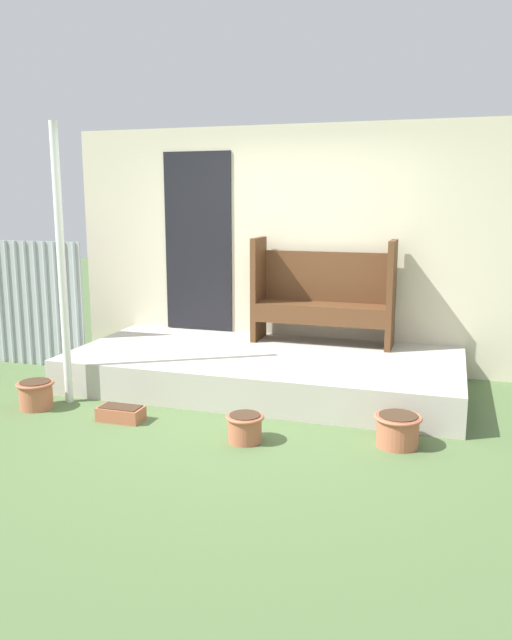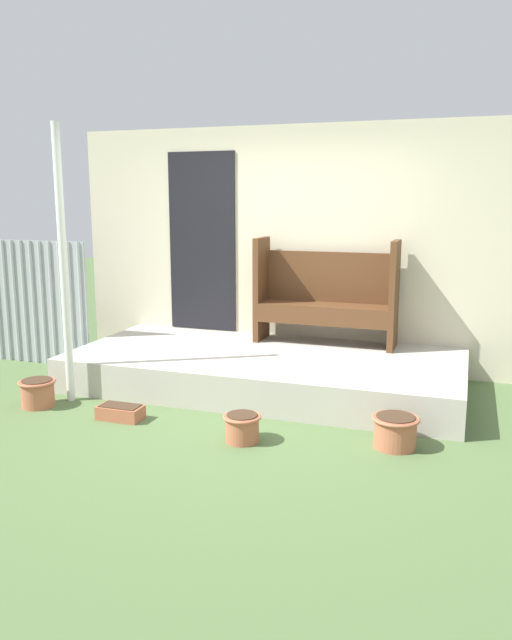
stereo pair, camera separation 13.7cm
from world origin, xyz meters
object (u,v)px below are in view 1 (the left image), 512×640
at_px(flower_pot_left, 36,394).
at_px(flower_pot_middle, 245,427).
at_px(planter_box_rect, 121,413).
at_px(flower_pot_right, 398,429).
at_px(support_post, 62,267).
at_px(bench, 323,292).

height_order(flower_pot_left, flower_pot_middle, flower_pot_left).
relative_size(flower_pot_left, planter_box_rect, 0.87).
xyz_separation_m(flower_pot_left, flower_pot_right, (3.14, 0.09, -0.00)).
distance_m(flower_pot_left, planter_box_rect, 0.88).
height_order(support_post, planter_box_rect, support_post).
relative_size(bench, flower_pot_middle, 4.92).
relative_size(flower_pot_middle, planter_box_rect, 0.78).
relative_size(flower_pot_right, planter_box_rect, 0.94).
bearing_deg(bench, flower_pot_left, -138.99).
bearing_deg(flower_pot_right, support_post, 176.96).
height_order(support_post, flower_pot_left, support_post).
relative_size(support_post, flower_pot_middle, 8.34).
distance_m(bench, planter_box_rect, 2.48).
bearing_deg(planter_box_rect, flower_pot_left, 176.69).
xyz_separation_m(flower_pot_left, planter_box_rect, (0.87, -0.05, -0.07)).
relative_size(support_post, flower_pot_left, 7.52).
height_order(support_post, flower_pot_middle, support_post).
bearing_deg(support_post, flower_pot_middle, -12.93).
relative_size(support_post, bench, 1.70).
distance_m(flower_pot_right, planter_box_rect, 2.27).
relative_size(bench, flower_pot_right, 4.08).
height_order(bench, flower_pot_middle, bench).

